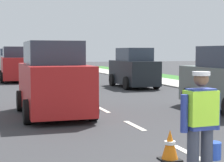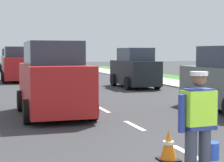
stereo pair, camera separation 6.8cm
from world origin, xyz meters
name	(u,v)px [view 1 (the left image)]	position (x,y,z in m)	size (l,w,h in m)	color
ground_plane	(49,82)	(0.00, 21.00, 0.00)	(96.00, 96.00, 0.00)	#333335
lane_center_line	(40,78)	(0.00, 25.20, 0.00)	(0.14, 46.40, 0.01)	silver
road_worker	(201,122)	(-0.67, 1.19, 0.93)	(0.76, 0.41, 1.67)	#383D4C
traffic_cone_near	(170,145)	(-0.56, 2.45, 0.28)	(0.36, 0.36, 0.56)	black
car_oncoming_lead	(53,81)	(-1.77, 8.06, 1.06)	(2.03, 3.98, 2.27)	red
car_oncoming_third	(8,61)	(-1.76, 37.04, 1.05)	(1.91, 4.30, 2.25)	silver
car_oncoming_second	(16,65)	(-1.92, 22.32, 1.06)	(2.07, 3.84, 2.28)	red
car_parked_far	(134,69)	(3.92, 16.15, 1.00)	(1.87, 3.91, 2.16)	black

